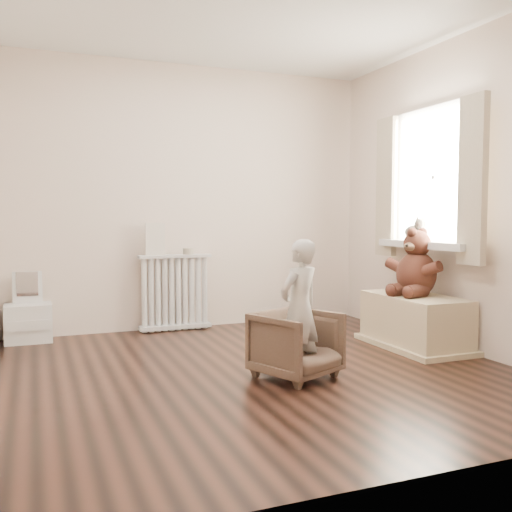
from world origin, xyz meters
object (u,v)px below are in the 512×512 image
object	(u,v)px
child	(300,308)
toy_bench	(415,324)
radiator	(175,291)
teddy_bear	(417,269)
toy_vanity	(28,311)
armchair	(296,344)
plush_cat	(414,229)

from	to	relation	value
child	toy_bench	world-z (taller)	child
radiator	teddy_bear	world-z (taller)	teddy_bear
radiator	toy_vanity	size ratio (longest dim) A/B	1.19
radiator	teddy_bear	xyz separation A→B (m)	(1.75, -1.44, 0.28)
radiator	toy_bench	xyz separation A→B (m)	(1.74, -1.45, -0.19)
toy_bench	toy_vanity	bearing A→B (deg)	155.12
radiator	armchair	xyz separation A→B (m)	(0.39, -1.92, -0.16)
armchair	teddy_bear	world-z (taller)	teddy_bear
child	armchair	bearing A→B (deg)	-113.66
radiator	child	world-z (taller)	child
toy_vanity	armchair	bearing A→B (deg)	-47.55
radiator	toy_bench	world-z (taller)	radiator
child	plush_cat	distance (m)	1.73
armchair	plush_cat	distance (m)	1.81
teddy_bear	plush_cat	xyz separation A→B (m)	(0.12, 0.21, 0.33)
radiator	toy_vanity	distance (m)	1.34
toy_vanity	plush_cat	world-z (taller)	plush_cat
toy_vanity	radiator	bearing A→B (deg)	1.29
armchair	child	xyz separation A→B (m)	(-0.00, -0.05, 0.26)
toy_vanity	child	bearing A→B (deg)	-48.29
child	toy_bench	size ratio (longest dim) A/B	1.00
armchair	toy_vanity	bearing A→B (deg)	108.80
radiator	plush_cat	distance (m)	2.32
radiator	toy_bench	size ratio (longest dim) A/B	0.79
teddy_bear	radiator	bearing A→B (deg)	122.24
toy_bench	radiator	bearing A→B (deg)	140.05
toy_vanity	child	size ratio (longest dim) A/B	0.66
child	plush_cat	world-z (taller)	plush_cat
child	plush_cat	size ratio (longest dim) A/B	4.02
radiator	toy_vanity	bearing A→B (deg)	-178.71
child	plush_cat	xyz separation A→B (m)	(1.48, 0.74, 0.51)
teddy_bear	child	bearing A→B (deg)	-177.08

